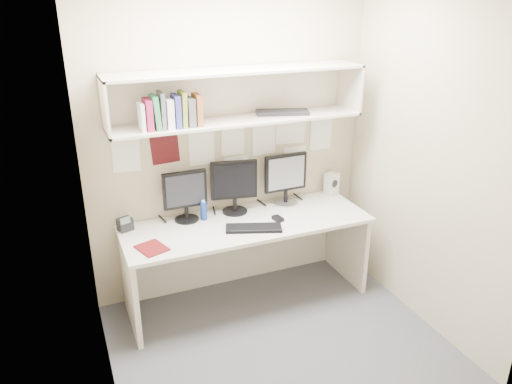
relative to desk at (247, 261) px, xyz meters
name	(u,v)px	position (x,y,z in m)	size (l,w,h in m)	color
floor	(279,343)	(0.00, -0.65, -0.37)	(2.40, 2.00, 0.01)	#45454A
wall_back	(230,142)	(0.00, 0.35, 0.93)	(2.40, 0.02, 2.60)	tan
wall_front	(371,250)	(0.00, -1.65, 0.93)	(2.40, 0.02, 2.60)	tan
wall_left	(92,211)	(-1.20, -0.65, 0.93)	(0.02, 2.00, 2.60)	tan
wall_right	(429,160)	(1.20, -0.65, 0.93)	(0.02, 2.00, 2.60)	tan
desk	(247,261)	(0.00, 0.00, 0.00)	(2.00, 0.70, 0.73)	beige
overhead_hutch	(236,95)	(0.00, 0.21, 1.35)	(2.00, 0.38, 0.40)	beige
pinned_papers	(231,148)	(0.00, 0.34, 0.88)	(1.92, 0.01, 0.48)	white
monitor_left	(185,194)	(-0.44, 0.22, 0.59)	(0.36, 0.20, 0.42)	black
monitor_center	(234,184)	(-0.02, 0.22, 0.61)	(0.38, 0.21, 0.45)	black
monitor_right	(286,177)	(0.45, 0.22, 0.61)	(0.39, 0.21, 0.45)	#A5A5AA
keyboard	(254,228)	(0.00, -0.16, 0.37)	(0.44, 0.16, 0.02)	black
mouse	(278,219)	(0.24, -0.08, 0.38)	(0.06, 0.10, 0.03)	black
speaker	(331,184)	(0.93, 0.25, 0.47)	(0.13, 0.13, 0.20)	beige
blue_bottle	(204,210)	(-0.31, 0.17, 0.44)	(0.05, 0.05, 0.17)	navy
maroon_notebook	(152,248)	(-0.80, -0.17, 0.37)	(0.18, 0.22, 0.01)	#5B0F11
desk_phone	(125,224)	(-0.93, 0.21, 0.41)	(0.13, 0.13, 0.13)	black
book_stack	(171,112)	(-0.54, 0.10, 1.29)	(0.44, 0.16, 0.26)	silver
hutch_tray	(282,112)	(0.39, 0.17, 1.19)	(0.42, 0.16, 0.03)	black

